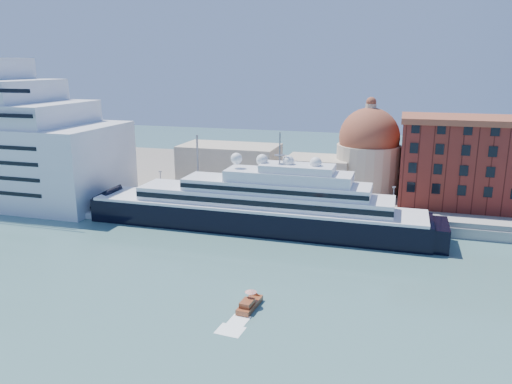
% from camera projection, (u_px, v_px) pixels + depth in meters
% --- Properties ---
extents(ground, '(400.00, 400.00, 0.00)m').
position_uv_depth(ground, '(228.00, 265.00, 97.77)').
color(ground, '#3C6867').
rests_on(ground, ground).
extents(quay, '(180.00, 10.00, 2.50)m').
position_uv_depth(quay, '(272.00, 211.00, 129.02)').
color(quay, gray).
rests_on(quay, ground).
extents(land, '(260.00, 72.00, 2.00)m').
position_uv_depth(land, '(303.00, 178.00, 167.15)').
color(land, slate).
rests_on(land, ground).
extents(quay_fence, '(180.00, 0.10, 1.20)m').
position_uv_depth(quay_fence, '(268.00, 209.00, 124.38)').
color(quay_fence, slate).
rests_on(quay_fence, quay).
extents(superyacht, '(91.43, 12.68, 27.33)m').
position_uv_depth(superyacht, '(244.00, 209.00, 119.09)').
color(superyacht, black).
rests_on(superyacht, ground).
extents(service_barge, '(12.41, 5.42, 2.70)m').
position_uv_depth(service_barge, '(98.00, 214.00, 128.33)').
color(service_barge, white).
rests_on(service_barge, ground).
extents(water_taxi, '(2.76, 6.74, 3.12)m').
position_uv_depth(water_taxi, '(249.00, 304.00, 80.45)').
color(water_taxi, maroon).
rests_on(water_taxi, ground).
extents(warehouse, '(43.00, 19.00, 23.25)m').
position_uv_depth(warehouse, '(485.00, 162.00, 128.31)').
color(warehouse, maroon).
rests_on(warehouse, land).
extents(church, '(66.00, 18.00, 25.50)m').
position_uv_depth(church, '(314.00, 160.00, 146.87)').
color(church, beige).
rests_on(church, land).
extents(lamp_posts, '(120.80, 2.40, 18.00)m').
position_uv_depth(lamp_posts, '(223.00, 177.00, 128.75)').
color(lamp_posts, slate).
rests_on(lamp_posts, quay).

